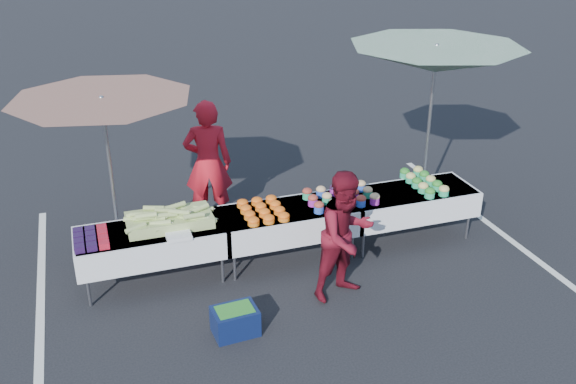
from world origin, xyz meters
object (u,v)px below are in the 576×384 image
object	(u,v)px
table_center	(288,220)
customer	(346,236)
umbrella_left	(103,113)
table_right	(409,201)
vendor	(208,163)
umbrella_right	(435,60)
storage_bin	(235,320)
table_left	(152,242)

from	to	relation	value
table_center	customer	bearing A→B (deg)	-69.10
table_center	umbrella_left	xyz separation A→B (m)	(-2.16, 0.67, 1.51)
table_right	customer	bearing A→B (deg)	-144.10
vendor	umbrella_right	xyz separation A→B (m)	(3.26, -0.60, 1.40)
storage_bin	customer	bearing A→B (deg)	9.36
table_left	table_right	distance (m)	3.60
table_left	umbrella_right	distance (m)	4.72
storage_bin	vendor	bearing A→B (deg)	79.60
umbrella_right	storage_bin	distance (m)	4.73
customer	umbrella_left	distance (m)	3.32
table_left	table_right	size ratio (longest dim) A/B	1.00
table_right	umbrella_right	xyz separation A→B (m)	(0.70, 0.80, 1.78)
table_center	table_right	bearing A→B (deg)	0.00
table_center	storage_bin	bearing A→B (deg)	-128.59
storage_bin	umbrella_right	bearing A→B (deg)	27.41
umbrella_left	storage_bin	world-z (taller)	umbrella_left
table_left	customer	bearing A→B (deg)	-25.00
table_center	customer	distance (m)	1.12
table_left	customer	size ratio (longest dim) A/B	1.14
table_right	storage_bin	world-z (taller)	table_right
table_left	customer	distance (m)	2.43
table_center	umbrella_right	bearing A→B (deg)	17.74
table_right	vendor	bearing A→B (deg)	151.35
table_left	table_center	world-z (taller)	same
table_center	customer	size ratio (longest dim) A/B	1.14
vendor	umbrella_right	distance (m)	3.60
table_center	table_right	world-z (taller)	same
table_left	umbrella_left	bearing A→B (deg)	118.30
umbrella_left	umbrella_right	bearing A→B (deg)	1.58
vendor	table_left	bearing A→B (deg)	66.53
vendor	customer	size ratio (longest dim) A/B	1.17
table_left	vendor	world-z (taller)	vendor
table_left	table_center	bearing A→B (deg)	0.00
table_right	vendor	distance (m)	2.94
table_right	umbrella_right	bearing A→B (deg)	48.81
table_right	umbrella_left	size ratio (longest dim) A/B	0.71
vendor	storage_bin	bearing A→B (deg)	96.35
table_left	table_right	world-z (taller)	same
vendor	storage_bin	size ratio (longest dim) A/B	3.68
umbrella_left	umbrella_right	size ratio (longest dim) A/B	0.95
table_left	umbrella_left	xyz separation A→B (m)	(-0.36, 0.67, 1.51)
table_right	umbrella_right	size ratio (longest dim) A/B	0.68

